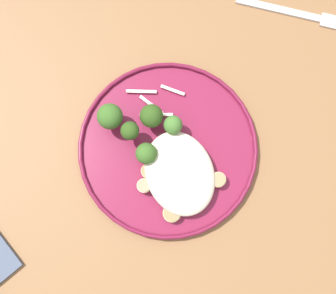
{
  "coord_description": "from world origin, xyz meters",
  "views": [
    {
      "loc": [
        -0.13,
        0.0,
        1.44
      ],
      "look_at": [
        -0.02,
        -0.04,
        0.76
      ],
      "focal_mm": 46.17,
      "sensor_mm": 36.0,
      "label": 1
    }
  ],
  "objects_px": {
    "dinner_plate": "(168,148)",
    "broccoli_floret_near_rim": "(173,125)",
    "seared_scallop_right_edge": "(172,213)",
    "seared_scallop_tilted_round": "(144,186)",
    "broccoli_floret_center_pile": "(152,116)",
    "broccoli_floret_tall_stalk": "(130,131)",
    "seared_scallop_tiny_bay": "(185,177)",
    "seared_scallop_large_seared": "(218,180)",
    "seared_scallop_left_edge": "(197,157)",
    "broccoli_floret_right_tilted": "(110,117)",
    "seared_scallop_on_noodles": "(167,162)",
    "broccoli_floret_split_head": "(146,153)",
    "seared_scallop_center_golden": "(149,171)",
    "dinner_fork": "(293,13)"
  },
  "relations": [
    {
      "from": "seared_scallop_right_edge",
      "to": "seared_scallop_center_golden",
      "type": "relative_size",
      "value": 1.2
    },
    {
      "from": "broccoli_floret_near_rim",
      "to": "seared_scallop_tilted_round",
      "type": "bearing_deg",
      "value": 134.67
    },
    {
      "from": "seared_scallop_right_edge",
      "to": "broccoli_floret_center_pile",
      "type": "relative_size",
      "value": 0.54
    },
    {
      "from": "seared_scallop_on_noodles",
      "to": "seared_scallop_right_edge",
      "type": "distance_m",
      "value": 0.08
    },
    {
      "from": "seared_scallop_right_edge",
      "to": "seared_scallop_tilted_round",
      "type": "distance_m",
      "value": 0.06
    },
    {
      "from": "seared_scallop_center_golden",
      "to": "broccoli_floret_tall_stalk",
      "type": "bearing_deg",
      "value": 6.17
    },
    {
      "from": "seared_scallop_center_golden",
      "to": "dinner_fork",
      "type": "height_order",
      "value": "seared_scallop_center_golden"
    },
    {
      "from": "seared_scallop_on_noodles",
      "to": "broccoli_floret_tall_stalk",
      "type": "distance_m",
      "value": 0.08
    },
    {
      "from": "seared_scallop_left_edge",
      "to": "dinner_fork",
      "type": "height_order",
      "value": "seared_scallop_left_edge"
    },
    {
      "from": "broccoli_floret_center_pile",
      "to": "broccoli_floret_tall_stalk",
      "type": "relative_size",
      "value": 0.99
    },
    {
      "from": "seared_scallop_tiny_bay",
      "to": "seared_scallop_large_seared",
      "type": "height_order",
      "value": "seared_scallop_large_seared"
    },
    {
      "from": "seared_scallop_tilted_round",
      "to": "seared_scallop_large_seared",
      "type": "distance_m",
      "value": 0.12
    },
    {
      "from": "broccoli_floret_tall_stalk",
      "to": "broccoli_floret_right_tilted",
      "type": "bearing_deg",
      "value": 34.42
    },
    {
      "from": "seared_scallop_tiny_bay",
      "to": "broccoli_floret_split_head",
      "type": "distance_m",
      "value": 0.07
    },
    {
      "from": "seared_scallop_center_golden",
      "to": "seared_scallop_large_seared",
      "type": "distance_m",
      "value": 0.11
    },
    {
      "from": "dinner_plate",
      "to": "seared_scallop_center_golden",
      "type": "relative_size",
      "value": 12.35
    },
    {
      "from": "broccoli_floret_center_pile",
      "to": "broccoli_floret_right_tilted",
      "type": "xyz_separation_m",
      "value": [
        0.02,
        0.06,
        0.0
      ]
    },
    {
      "from": "seared_scallop_tilted_round",
      "to": "broccoli_floret_center_pile",
      "type": "distance_m",
      "value": 0.11
    },
    {
      "from": "seared_scallop_tilted_round",
      "to": "seared_scallop_left_edge",
      "type": "xyz_separation_m",
      "value": [
        0.01,
        -0.09,
        0.0
      ]
    },
    {
      "from": "broccoli_floret_near_rim",
      "to": "seared_scallop_tiny_bay",
      "type": "bearing_deg",
      "value": 174.09
    },
    {
      "from": "seared_scallop_center_golden",
      "to": "broccoli_floret_near_rim",
      "type": "bearing_deg",
      "value": -48.05
    },
    {
      "from": "seared_scallop_left_edge",
      "to": "broccoli_floret_split_head",
      "type": "bearing_deg",
      "value": 68.18
    },
    {
      "from": "broccoli_floret_center_pile",
      "to": "seared_scallop_tiny_bay",
      "type": "bearing_deg",
      "value": -169.81
    },
    {
      "from": "seared_scallop_tiny_bay",
      "to": "broccoli_floret_split_head",
      "type": "bearing_deg",
      "value": 41.23
    },
    {
      "from": "seared_scallop_tilted_round",
      "to": "dinner_fork",
      "type": "distance_m",
      "value": 0.4
    },
    {
      "from": "broccoli_floret_split_head",
      "to": "broccoli_floret_tall_stalk",
      "type": "relative_size",
      "value": 0.89
    },
    {
      "from": "seared_scallop_tiny_bay",
      "to": "seared_scallop_on_noodles",
      "type": "bearing_deg",
      "value": 31.95
    },
    {
      "from": "seared_scallop_on_noodles",
      "to": "seared_scallop_left_edge",
      "type": "height_order",
      "value": "seared_scallop_left_edge"
    },
    {
      "from": "seared_scallop_large_seared",
      "to": "broccoli_floret_right_tilted",
      "type": "distance_m",
      "value": 0.2
    },
    {
      "from": "dinner_plate",
      "to": "seared_scallop_center_golden",
      "type": "xyz_separation_m",
      "value": [
        -0.03,
        0.04,
        0.01
      ]
    },
    {
      "from": "broccoli_floret_right_tilted",
      "to": "broccoli_floret_center_pile",
      "type": "bearing_deg",
      "value": -107.7
    },
    {
      "from": "dinner_plate",
      "to": "broccoli_floret_center_pile",
      "type": "xyz_separation_m",
      "value": [
        0.05,
        0.01,
        0.03
      ]
    },
    {
      "from": "seared_scallop_right_edge",
      "to": "seared_scallop_left_edge",
      "type": "height_order",
      "value": "seared_scallop_left_edge"
    },
    {
      "from": "seared_scallop_large_seared",
      "to": "broccoli_floret_center_pile",
      "type": "xyz_separation_m",
      "value": [
        0.13,
        0.07,
        0.02
      ]
    },
    {
      "from": "seared_scallop_on_noodles",
      "to": "broccoli_floret_tall_stalk",
      "type": "height_order",
      "value": "broccoli_floret_tall_stalk"
    },
    {
      "from": "seared_scallop_tiny_bay",
      "to": "seared_scallop_right_edge",
      "type": "height_order",
      "value": "seared_scallop_right_edge"
    },
    {
      "from": "seared_scallop_center_golden",
      "to": "broccoli_floret_near_rim",
      "type": "height_order",
      "value": "broccoli_floret_near_rim"
    },
    {
      "from": "seared_scallop_center_golden",
      "to": "dinner_fork",
      "type": "bearing_deg",
      "value": -60.98
    },
    {
      "from": "broccoli_floret_center_pile",
      "to": "broccoli_floret_right_tilted",
      "type": "distance_m",
      "value": 0.06
    },
    {
      "from": "seared_scallop_right_edge",
      "to": "seared_scallop_large_seared",
      "type": "xyz_separation_m",
      "value": [
        0.02,
        -0.09,
        0.0
      ]
    },
    {
      "from": "dinner_fork",
      "to": "seared_scallop_large_seared",
      "type": "bearing_deg",
      "value": 135.26
    },
    {
      "from": "seared_scallop_right_edge",
      "to": "seared_scallop_large_seared",
      "type": "bearing_deg",
      "value": -73.96
    },
    {
      "from": "broccoli_floret_right_tilted",
      "to": "seared_scallop_tiny_bay",
      "type": "bearing_deg",
      "value": -147.3
    },
    {
      "from": "dinner_plate",
      "to": "seared_scallop_left_edge",
      "type": "distance_m",
      "value": 0.05
    },
    {
      "from": "broccoli_floret_right_tilted",
      "to": "dinner_plate",
      "type": "bearing_deg",
      "value": -135.03
    },
    {
      "from": "broccoli_floret_split_head",
      "to": "broccoli_floret_near_rim",
      "type": "bearing_deg",
      "value": -62.09
    },
    {
      "from": "seared_scallop_left_edge",
      "to": "broccoli_floret_center_pile",
      "type": "relative_size",
      "value": 0.63
    },
    {
      "from": "dinner_plate",
      "to": "seared_scallop_center_golden",
      "type": "bearing_deg",
      "value": 122.79
    },
    {
      "from": "seared_scallop_large_seared",
      "to": "seared_scallop_right_edge",
      "type": "bearing_deg",
      "value": 106.04
    },
    {
      "from": "dinner_plate",
      "to": "broccoli_floret_near_rim",
      "type": "xyz_separation_m",
      "value": [
        0.03,
        -0.02,
        0.03
      ]
    }
  ]
}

